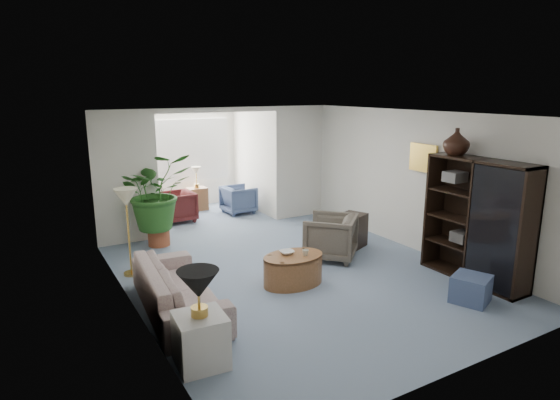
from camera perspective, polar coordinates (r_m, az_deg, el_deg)
floor at (r=7.51m, az=2.33°, el=-9.12°), size 6.00×6.00×0.00m
sunroom_floor at (r=11.01m, az=-9.18°, el=-1.95°), size 2.60×2.60×0.00m
back_pier_left at (r=9.18m, az=-18.09°, el=2.52°), size 1.20×0.12×2.50m
back_pier_right at (r=10.62m, az=2.38°, el=4.55°), size 1.20×0.12×2.50m
back_header at (r=9.62m, az=-7.32°, el=10.73°), size 2.60×0.12×0.10m
window_pane at (r=11.74m, az=-11.35°, el=5.88°), size 2.20×0.02×1.50m
window_blinds at (r=11.71m, az=-11.30°, el=5.87°), size 2.20×0.02×1.50m
framed_picture at (r=8.54m, az=16.95°, el=4.90°), size 0.04×0.50×0.40m
sofa at (r=6.44m, az=-12.20°, el=-10.31°), size 1.01×2.21×0.63m
end_table at (r=5.25m, az=-9.54°, el=-16.33°), size 0.55×0.55×0.56m
table_lamp at (r=4.97m, az=-9.82°, el=-9.98°), size 0.44×0.44×0.30m
floor_lamp at (r=7.54m, az=-18.10°, el=0.29°), size 0.36×0.36×0.28m
coffee_table at (r=7.14m, az=1.60°, el=-8.39°), size 0.98×0.98×0.45m
coffee_bowl at (r=7.11m, az=0.84°, el=-6.33°), size 0.22×0.22×0.05m
coffee_cup at (r=7.04m, az=3.09°, el=-6.36°), size 0.10×0.10×0.09m
wingback_chair at (r=8.18m, az=6.12°, el=-4.45°), size 1.17×1.17×0.76m
side_table_dark at (r=8.83m, az=8.64°, el=-3.65°), size 0.64×0.58×0.62m
entertainment_cabinet at (r=7.67m, az=22.69°, el=-2.34°), size 0.45×1.68×1.86m
cabinet_urn at (r=7.77m, az=20.52°, el=6.61°), size 0.40×0.40×0.41m
ottoman at (r=7.09m, az=22.03°, el=-9.90°), size 0.61×0.61×0.37m
plant_pot at (r=9.14m, az=-14.39°, el=-4.33°), size 0.40×0.40×0.32m
house_plant at (r=8.92m, az=-14.71°, el=1.02°), size 1.28×1.11×1.42m
sunroom_chair_blue at (r=11.14m, az=-5.01°, el=0.07°), size 0.73×0.71×0.64m
sunroom_chair_maroon at (r=10.61m, az=-12.35°, el=-0.80°), size 0.76×0.74×0.67m
sunroom_table at (r=11.55m, az=-9.96°, el=0.14°), size 0.46×0.36×0.55m
shelf_clutter at (r=7.54m, az=23.10°, el=-1.39°), size 0.30×1.22×1.06m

